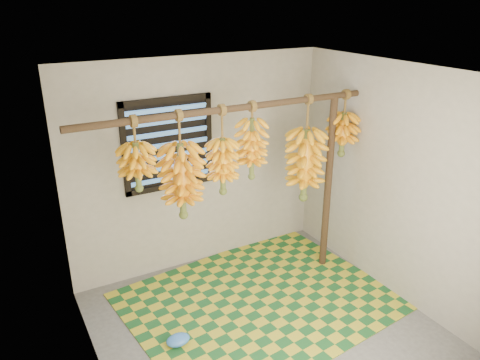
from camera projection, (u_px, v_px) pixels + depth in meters
floor at (268, 331)px, 4.44m from camera, size 3.00×3.00×0.01m
ceiling at (275, 74)px, 3.55m from camera, size 3.00×3.00×0.01m
wall_back at (199, 165)px, 5.22m from camera, size 3.00×0.01×2.40m
wall_left at (92, 263)px, 3.32m from camera, size 0.01×3.00×2.40m
wall_right at (398, 185)px, 4.67m from camera, size 0.01×3.00×2.40m
window at (168, 144)px, 4.93m from camera, size 1.00×0.04×1.00m
hanging_pole at (232, 109)px, 4.27m from camera, size 3.00×0.06×0.06m
support_post at (328, 186)px, 5.18m from camera, size 0.08×0.08×2.00m
woven_mat at (260, 300)px, 4.87m from camera, size 2.82×2.36×0.01m
plastic_bag at (178, 340)px, 4.24m from camera, size 0.23×0.17×0.09m
banana_bunch_a at (137, 167)px, 4.00m from camera, size 0.32×0.32×0.67m
banana_bunch_b at (182, 181)px, 4.26m from camera, size 0.40×0.40×1.02m
banana_bunch_c at (223, 166)px, 4.42m from camera, size 0.29×0.29×0.87m
banana_bunch_d at (252, 149)px, 4.52m from camera, size 0.32×0.32×0.77m
banana_bunch_e at (305, 165)px, 4.92m from camera, size 0.40×0.40×1.14m
banana_bunch_f at (343, 134)px, 5.04m from camera, size 0.33×0.33×0.72m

